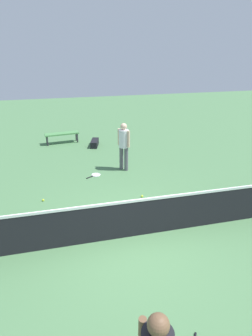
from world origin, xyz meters
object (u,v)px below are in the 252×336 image
at_px(courtside_bench, 62,134).
at_px(tennis_racket_near_player, 95,175).
at_px(tennis_ball_by_net, 43,200).
at_px(equipment_bag, 95,143).
at_px(tennis_ball_midcourt, 135,200).
at_px(player_near_side, 124,143).
at_px(tennis_ball_baseline, 142,196).
at_px(tennis_ball_near_player, 122,161).

bearing_deg(courtside_bench, tennis_racket_near_player, 103.64).
distance_m(tennis_racket_near_player, tennis_ball_by_net, 2.22).
relative_size(tennis_racket_near_player, tennis_ball_by_net, 8.84).
height_order(courtside_bench, equipment_bag, courtside_bench).
relative_size(tennis_racket_near_player, tennis_ball_midcourt, 8.84).
bearing_deg(player_near_side, tennis_ball_baseline, 91.05).
bearing_deg(courtside_bench, tennis_ball_baseline, 109.65).
distance_m(courtside_bench, equipment_bag, 1.59).
height_order(player_near_side, tennis_ball_baseline, player_near_side).
distance_m(tennis_racket_near_player, equipment_bag, 3.18).
bearing_deg(tennis_racket_near_player, tennis_ball_near_player, -140.80).
distance_m(player_near_side, equipment_bag, 3.08).
xyz_separation_m(tennis_racket_near_player, tennis_ball_baseline, (-1.11, 1.87, 0.02)).
relative_size(tennis_ball_near_player, tennis_ball_by_net, 1.00).
relative_size(tennis_ball_by_net, courtside_bench, 0.04).
bearing_deg(tennis_ball_near_player, player_near_side, 81.76).
relative_size(tennis_ball_by_net, tennis_ball_midcourt, 1.00).
height_order(player_near_side, tennis_ball_midcourt, player_near_side).
bearing_deg(player_near_side, tennis_racket_near_player, 13.97).
relative_size(tennis_ball_near_player, tennis_ball_midcourt, 1.00).
bearing_deg(tennis_ball_near_player, equipment_bag, -71.54).
distance_m(tennis_ball_near_player, tennis_ball_midcourt, 3.02).
distance_m(tennis_ball_near_player, tennis_ball_by_net, 3.73).
bearing_deg(tennis_ball_midcourt, tennis_racket_near_player, -67.66).
height_order(player_near_side, tennis_racket_near_player, player_near_side).
distance_m(tennis_racket_near_player, courtside_bench, 4.01).
xyz_separation_m(player_near_side, tennis_racket_near_player, (1.07, 0.27, -1.00)).
height_order(player_near_side, courtside_bench, player_near_side).
distance_m(tennis_ball_baseline, equipment_bag, 5.06).
relative_size(player_near_side, courtside_bench, 1.11).
height_order(tennis_ball_midcourt, tennis_ball_baseline, same).
distance_m(player_near_side, courtside_bench, 4.18).
relative_size(player_near_side, tennis_racket_near_player, 2.91).
bearing_deg(tennis_ball_by_net, tennis_ball_baseline, 170.68).
height_order(tennis_racket_near_player, equipment_bag, equipment_bag).
xyz_separation_m(tennis_ball_by_net, tennis_ball_baseline, (-2.83, 0.46, 0.00)).
bearing_deg(tennis_ball_near_player, tennis_ball_by_net, 39.25).
relative_size(tennis_ball_by_net, tennis_ball_baseline, 1.00).
xyz_separation_m(tennis_racket_near_player, tennis_ball_by_net, (1.72, 1.40, 0.02)).
distance_m(tennis_ball_midcourt, equipment_bag, 5.21).
height_order(tennis_racket_near_player, tennis_ball_baseline, tennis_ball_baseline).
height_order(player_near_side, equipment_bag, player_near_side).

